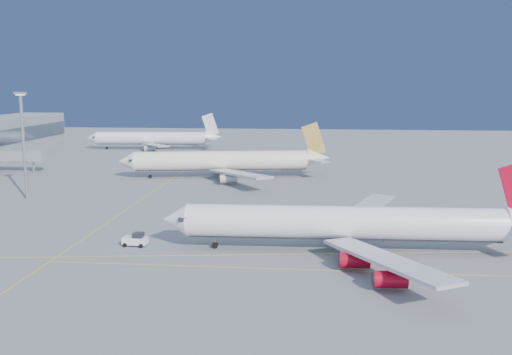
# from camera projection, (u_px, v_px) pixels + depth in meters

# --- Properties ---
(ground) EXTENTS (500.00, 500.00, 0.00)m
(ground) POSITION_uv_depth(u_px,v_px,m) (308.00, 244.00, 98.71)
(ground) COLOR slate
(ground) RESTS_ON ground
(jet_bridge) EXTENTS (23.60, 3.60, 6.90)m
(jet_bridge) POSITION_uv_depth(u_px,v_px,m) (11.00, 156.00, 177.71)
(jet_bridge) COLOR gray
(jet_bridge) RESTS_ON ground
(taxiway_lines) EXTENTS (118.86, 140.00, 0.02)m
(taxiway_lines) POSITION_uv_depth(u_px,v_px,m) (229.00, 232.00, 106.38)
(taxiway_lines) COLOR #D2C50B
(taxiway_lines) RESTS_ON ground
(airliner_virgin) EXTENTS (62.78, 56.46, 15.50)m
(airliner_virgin) POSITION_uv_depth(u_px,v_px,m) (351.00, 223.00, 93.82)
(airliner_virgin) COLOR white
(airliner_virgin) RESTS_ON ground
(airliner_etihad) EXTENTS (62.05, 56.71, 16.24)m
(airliner_etihad) POSITION_uv_depth(u_px,v_px,m) (226.00, 161.00, 167.60)
(airliner_etihad) COLOR beige
(airliner_etihad) RESTS_ON ground
(airliner_third) EXTENTS (56.86, 52.24, 15.25)m
(airliner_third) POSITION_uv_depth(u_px,v_px,m) (154.00, 138.00, 239.22)
(airliner_third) COLOR white
(airliner_third) RESTS_ON ground
(pushback_tug) EXTENTS (4.21, 2.73, 2.30)m
(pushback_tug) POSITION_uv_depth(u_px,v_px,m) (136.00, 240.00, 97.36)
(pushback_tug) COLOR white
(pushback_tug) RESTS_ON ground
(light_mast) EXTENTS (2.21, 2.21, 25.52)m
(light_mast) POSITION_uv_depth(u_px,v_px,m) (23.00, 137.00, 133.86)
(light_mast) COLOR gray
(light_mast) RESTS_ON ground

